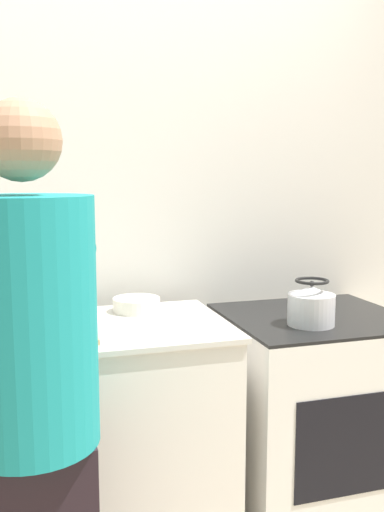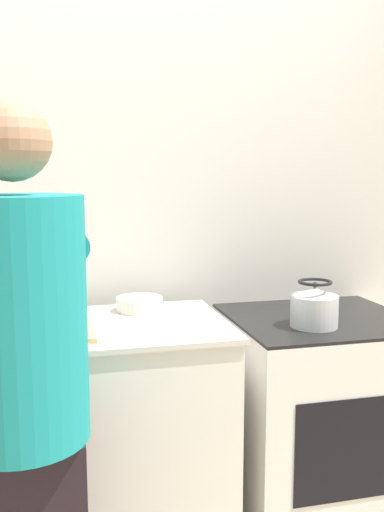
{
  "view_description": "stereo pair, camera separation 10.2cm",
  "coord_description": "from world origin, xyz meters",
  "px_view_note": "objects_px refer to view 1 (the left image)",
  "views": [
    {
      "loc": [
        -0.37,
        -1.69,
        1.45
      ],
      "look_at": [
        0.21,
        0.2,
        1.17
      ],
      "focal_mm": 40.0,
      "sensor_mm": 36.0,
      "label": 1
    },
    {
      "loc": [
        -0.27,
        -1.71,
        1.45
      ],
      "look_at": [
        0.21,
        0.2,
        1.17
      ],
      "focal_mm": 40.0,
      "sensor_mm": 36.0,
      "label": 2
    }
  ],
  "objects_px": {
    "oven": "(312,418)",
    "person": "(31,397)",
    "knife": "(45,334)",
    "kettle": "(311,306)",
    "cutting_board": "(37,337)",
    "bowl_prep": "(136,305)"
  },
  "relations": [
    {
      "from": "oven",
      "to": "person",
      "type": "distance_m",
      "value": 1.33
    },
    {
      "from": "knife",
      "to": "kettle",
      "type": "relative_size",
      "value": 1.05
    },
    {
      "from": "kettle",
      "to": "cutting_board",
      "type": "bearing_deg",
      "value": -179.03
    },
    {
      "from": "bowl_prep",
      "to": "kettle",
      "type": "bearing_deg",
      "value": -23.02
    },
    {
      "from": "kettle",
      "to": "person",
      "type": "bearing_deg",
      "value": -157.65
    },
    {
      "from": "person",
      "to": "oven",
      "type": "bearing_deg",
      "value": 26.05
    },
    {
      "from": "knife",
      "to": "oven",
      "type": "bearing_deg",
      "value": 27.73
    },
    {
      "from": "cutting_board",
      "to": "person",
      "type": "bearing_deg",
      "value": -94.16
    },
    {
      "from": "cutting_board",
      "to": "bowl_prep",
      "type": "relative_size",
      "value": 2.04
    },
    {
      "from": "person",
      "to": "kettle",
      "type": "bearing_deg",
      "value": 22.35
    },
    {
      "from": "person",
      "to": "cutting_board",
      "type": "xyz_separation_m",
      "value": [
        0.03,
        0.41,
        0.04
      ]
    },
    {
      "from": "oven",
      "to": "kettle",
      "type": "height_order",
      "value": "kettle"
    },
    {
      "from": "person",
      "to": "bowl_prep",
      "type": "relative_size",
      "value": 8.87
    },
    {
      "from": "knife",
      "to": "bowl_prep",
      "type": "distance_m",
      "value": 0.48
    },
    {
      "from": "person",
      "to": "kettle",
      "type": "height_order",
      "value": "person"
    },
    {
      "from": "oven",
      "to": "person",
      "type": "bearing_deg",
      "value": -153.95
    },
    {
      "from": "oven",
      "to": "cutting_board",
      "type": "relative_size",
      "value": 2.35
    },
    {
      "from": "person",
      "to": "cutting_board",
      "type": "height_order",
      "value": "person"
    },
    {
      "from": "knife",
      "to": "bowl_prep",
      "type": "xyz_separation_m",
      "value": [
        0.36,
        0.31,
        0.01
      ]
    },
    {
      "from": "oven",
      "to": "kettle",
      "type": "bearing_deg",
      "value": -126.15
    },
    {
      "from": "person",
      "to": "bowl_prep",
      "type": "bearing_deg",
      "value": 58.92
    },
    {
      "from": "person",
      "to": "cutting_board",
      "type": "relative_size",
      "value": 4.35
    }
  ]
}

